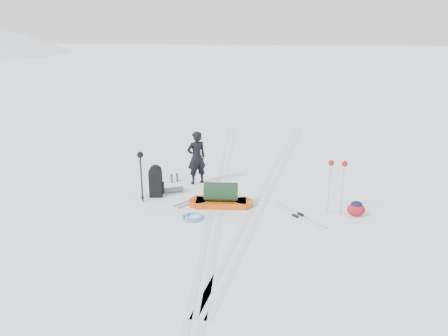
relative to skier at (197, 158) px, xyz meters
The scene contains 13 objects.
ground 1.76m from the skier, 58.52° to the right, with size 200.00×200.00×0.00m, color white.
ski_tracks 1.70m from the skier, 18.04° to the right, with size 3.38×17.97×0.01m.
skier is the anchor object (origin of this frame).
pulk_sled 1.95m from the skier, 59.69° to the right, with size 1.70×0.65×0.64m.
expedition_rucksack 1.48m from the skier, 127.02° to the right, with size 0.87×0.69×0.88m.
ski_poles_black 1.98m from the skier, 126.74° to the right, with size 0.17×0.17×1.38m.
ski_poles_silver 4.22m from the skier, 25.65° to the right, with size 0.45×0.17×1.41m.
touring_skis_grey 1.47m from the skier, 76.99° to the right, with size 1.13×1.46×0.06m.
touring_skis_white 3.63m from the skier, 34.94° to the right, with size 1.32×1.48×0.06m.
rope_coil 2.59m from the skier, 81.37° to the right, with size 0.65×0.65×0.07m.
small_daypack 4.72m from the skier, 22.40° to the right, with size 0.51×0.42×0.38m.
thermos_pair 0.96m from the skier, behind, with size 0.20×0.22×0.27m.
stuff_sack 1.61m from the skier, 46.85° to the right, with size 0.43×0.36×0.23m.
Camera 1 is at (1.56, -10.65, 4.46)m, focal length 35.00 mm.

